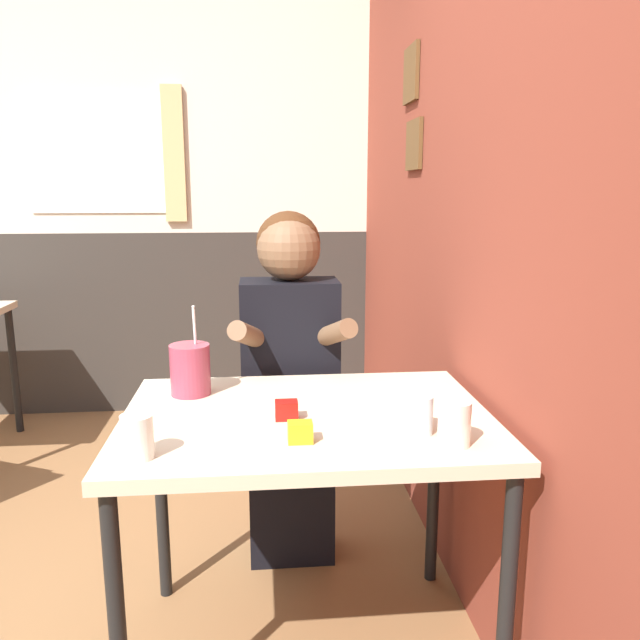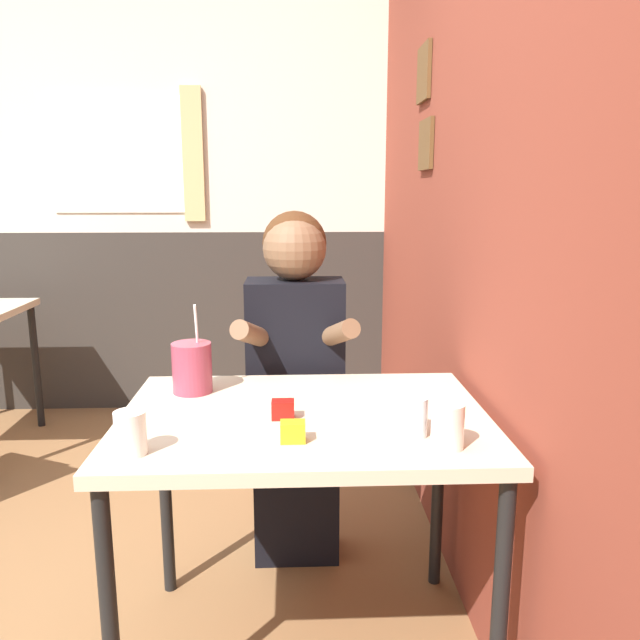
# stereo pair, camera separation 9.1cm
# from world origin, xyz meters

# --- Properties ---
(brick_wall_right) EXTENTS (0.08, 4.45, 2.70)m
(brick_wall_right) POSITION_xyz_m (1.50, 1.23, 1.35)
(brick_wall_right) COLOR brown
(brick_wall_right) RESTS_ON ground_plane
(back_wall) EXTENTS (5.93, 0.09, 2.70)m
(back_wall) POSITION_xyz_m (-0.01, 2.48, 1.36)
(back_wall) COLOR beige
(back_wall) RESTS_ON ground_plane
(main_table) EXTENTS (1.00, 0.73, 0.75)m
(main_table) POSITION_xyz_m (0.94, 0.27, 0.68)
(main_table) COLOR beige
(main_table) RESTS_ON ground_plane
(person_seated) EXTENTS (0.42, 0.41, 1.28)m
(person_seated) POSITION_xyz_m (0.92, 0.80, 0.69)
(person_seated) COLOR black
(person_seated) RESTS_ON ground_plane
(cocktail_pitcher) EXTENTS (0.12, 0.12, 0.27)m
(cocktail_pitcher) POSITION_xyz_m (0.61, 0.47, 0.83)
(cocktail_pitcher) COLOR #99384C
(cocktail_pitcher) RESTS_ON main_table
(glass_near_pitcher) EXTENTS (0.08, 0.08, 0.10)m
(glass_near_pitcher) POSITION_xyz_m (1.20, 0.11, 0.80)
(glass_near_pitcher) COLOR silver
(glass_near_pitcher) RESTS_ON main_table
(glass_center) EXTENTS (0.07, 0.07, 0.10)m
(glass_center) POSITION_xyz_m (0.54, 0.02, 0.80)
(glass_center) COLOR silver
(glass_center) RESTS_ON main_table
(glass_far_side) EXTENTS (0.08, 0.08, 0.11)m
(glass_far_side) POSITION_xyz_m (1.27, 0.03, 0.80)
(glass_far_side) COLOR silver
(glass_far_side) RESTS_ON main_table
(condiment_ketchup) EXTENTS (0.06, 0.04, 0.05)m
(condiment_ketchup) POSITION_xyz_m (0.88, 0.24, 0.77)
(condiment_ketchup) COLOR #B7140F
(condiment_ketchup) RESTS_ON main_table
(condiment_mustard) EXTENTS (0.06, 0.04, 0.05)m
(condiment_mustard) POSITION_xyz_m (0.91, 0.08, 0.77)
(condiment_mustard) COLOR yellow
(condiment_mustard) RESTS_ON main_table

